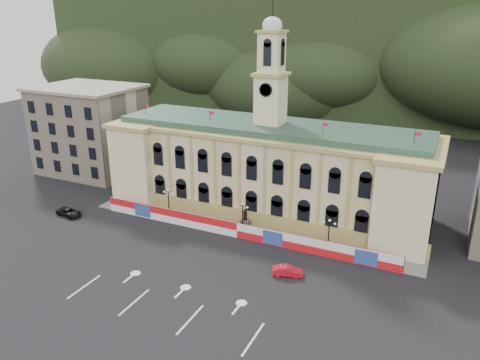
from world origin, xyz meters
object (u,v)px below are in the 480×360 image
at_px(red_sedan, 288,271).
at_px(lamp_center, 243,215).
at_px(black_suv, 69,212).
at_px(statue, 245,223).

bearing_deg(red_sedan, lamp_center, 33.57).
relative_size(lamp_center, black_suv, 1.02).
xyz_separation_m(statue, black_suv, (-30.00, -8.09, -0.51)).
bearing_deg(red_sedan, black_suv, 70.53).
xyz_separation_m(statue, red_sedan, (10.95, -10.13, -0.50)).
height_order(lamp_center, red_sedan, lamp_center).
xyz_separation_m(lamp_center, red_sedan, (10.95, -9.13, -2.39)).
height_order(statue, lamp_center, lamp_center).
relative_size(lamp_center, red_sedan, 1.17).
distance_m(statue, lamp_center, 2.14).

